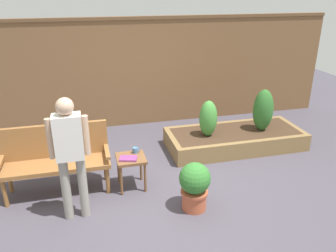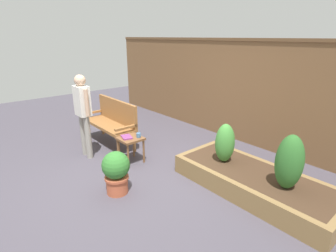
{
  "view_description": "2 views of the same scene",
  "coord_description": "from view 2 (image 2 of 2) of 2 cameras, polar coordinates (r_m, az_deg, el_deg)",
  "views": [
    {
      "loc": [
        -0.91,
        -4.01,
        2.68
      ],
      "look_at": [
        0.25,
        0.59,
        0.72
      ],
      "focal_mm": 36.22,
      "sensor_mm": 36.0,
      "label": 1
    },
    {
      "loc": [
        3.36,
        -2.14,
        2.2
      ],
      "look_at": [
        -0.25,
        0.93,
        0.57
      ],
      "focal_mm": 28.04,
      "sensor_mm": 36.0,
      "label": 2
    }
  ],
  "objects": [
    {
      "name": "raised_planter_bed",
      "position": [
        4.17,
        18.22,
        -11.44
      ],
      "size": [
        2.4,
        1.0,
        0.3
      ],
      "color": "olive",
      "rests_on": "ground_plane"
    },
    {
      "name": "person_by_bench",
      "position": [
        5.02,
        -17.99,
        3.48
      ],
      "size": [
        0.47,
        0.2,
        1.56
      ],
      "color": "gray",
      "rests_on": "ground_plane"
    },
    {
      "name": "ground_plane",
      "position": [
        4.55,
        -7.06,
        -10.04
      ],
      "size": [
        14.0,
        14.0,
        0.0
      ],
      "primitive_type": "plane",
      "color": "#47424C"
    },
    {
      "name": "fence_back",
      "position": [
        5.92,
        14.08,
        7.67
      ],
      "size": [
        8.4,
        0.14,
        2.16
      ],
      "color": "brown",
      "rests_on": "ground_plane"
    },
    {
      "name": "side_table",
      "position": [
        4.76,
        -8.14,
        -3.43
      ],
      "size": [
        0.4,
        0.4,
        0.48
      ],
      "color": "brown",
      "rests_on": "ground_plane"
    },
    {
      "name": "shrub_far_corner",
      "position": [
        3.72,
        24.87,
        -7.13
      ],
      "size": [
        0.35,
        0.35,
        0.74
      ],
      "color": "brown",
      "rests_on": "raised_planter_bed"
    },
    {
      "name": "garden_bench",
      "position": [
        5.63,
        -11.93,
        1.51
      ],
      "size": [
        1.44,
        0.48,
        0.94
      ],
      "color": "#936033",
      "rests_on": "ground_plane"
    },
    {
      "name": "book_on_table",
      "position": [
        4.73,
        -8.99,
        -2.37
      ],
      "size": [
        0.27,
        0.22,
        0.02
      ],
      "primitive_type": "cube",
      "rotation": [
        0.0,
        0.0,
        -0.27
      ],
      "color": "#7F3875",
      "rests_on": "side_table"
    },
    {
      "name": "cup_on_table",
      "position": [
        4.71,
        -6.41,
        -2.0
      ],
      "size": [
        0.11,
        0.08,
        0.08
      ],
      "color": "teal",
      "rests_on": "side_table"
    },
    {
      "name": "shrub_near_bench",
      "position": [
        4.2,
        12.26,
        -3.63
      ],
      "size": [
        0.3,
        0.3,
        0.62
      ],
      "color": "brown",
      "rests_on": "raised_planter_bed"
    },
    {
      "name": "potted_boxwood",
      "position": [
        3.91,
        -11.2,
        -9.53
      ],
      "size": [
        0.4,
        0.4,
        0.65
      ],
      "color": "#B75638",
      "rests_on": "ground_plane"
    }
  ]
}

